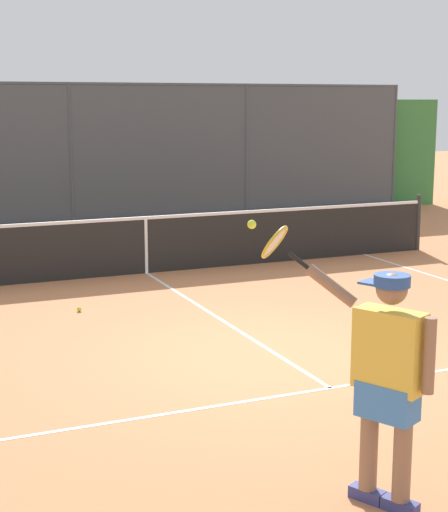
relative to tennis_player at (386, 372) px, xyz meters
The scene contains 6 objects.
ground_plane 3.61m from the tennis_player, 104.99° to the right, with size 60.00×60.00×0.00m, color #C67A4C.
court_line_markings 2.37m from the tennis_player, 114.70° to the right, with size 8.62×11.00×0.01m.
fence_backdrop 14.36m from the tennis_player, 93.59° to the right, with size 20.31×1.37×3.25m.
tennis_net 8.33m from the tennis_player, 96.20° to the right, with size 11.07×0.09×1.07m.
tennis_player is the anchor object (origin of this frame).
tennis_ball_mid_court 6.33m from the tennis_player, 83.34° to the right, with size 0.07×0.07×0.07m, color #C1D138.
Camera 1 is at (4.05, 7.86, 2.85)m, focal length 57.05 mm.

